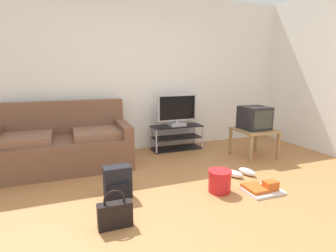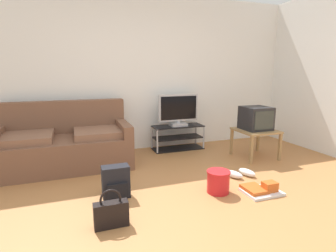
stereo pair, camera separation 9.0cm
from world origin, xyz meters
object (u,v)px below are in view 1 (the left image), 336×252
(flat_tv, at_px, (177,110))
(handbag, at_px, (115,214))
(backpack, at_px, (118,183))
(cleaning_bucket, at_px, (220,180))
(tv_stand, at_px, (176,137))
(floor_tray, at_px, (262,189))
(side_table, at_px, (254,133))
(crt_tv, at_px, (255,118))
(sneakers_pair, at_px, (241,173))
(couch, at_px, (64,145))

(flat_tv, height_order, handbag, flat_tv)
(backpack, bearing_deg, cleaning_bucket, -33.85)
(tv_stand, height_order, floor_tray, tv_stand)
(side_table, bearing_deg, floor_tray, -123.76)
(tv_stand, distance_m, crt_tv, 1.40)
(tv_stand, bearing_deg, sneakers_pair, -78.40)
(tv_stand, distance_m, side_table, 1.35)
(crt_tv, bearing_deg, handbag, -153.14)
(side_table, xyz_separation_m, sneakers_pair, (-0.70, -0.64, -0.36))
(backpack, relative_size, sneakers_pair, 0.89)
(side_table, bearing_deg, flat_tv, 139.96)
(sneakers_pair, bearing_deg, backpack, -178.69)
(couch, height_order, flat_tv, flat_tv)
(couch, relative_size, handbag, 5.12)
(crt_tv, distance_m, sneakers_pair, 1.14)
(sneakers_pair, bearing_deg, tv_stand, 101.60)
(crt_tv, distance_m, handbag, 2.86)
(side_table, distance_m, handbag, 2.82)
(side_table, height_order, backpack, side_table)
(couch, relative_size, side_table, 3.12)
(crt_tv, height_order, backpack, crt_tv)
(tv_stand, relative_size, crt_tv, 2.16)
(tv_stand, height_order, handbag, tv_stand)
(couch, relative_size, flat_tv, 2.57)
(couch, relative_size, floor_tray, 4.42)
(tv_stand, distance_m, backpack, 2.06)
(couch, xyz_separation_m, tv_stand, (1.91, 0.27, -0.12))
(backpack, bearing_deg, sneakers_pair, -18.74)
(cleaning_bucket, relative_size, sneakers_pair, 0.67)
(cleaning_bucket, xyz_separation_m, floor_tray, (0.47, -0.19, -0.10))
(couch, bearing_deg, sneakers_pair, -29.18)
(sneakers_pair, bearing_deg, couch, 150.82)
(crt_tv, distance_m, backpack, 2.52)
(flat_tv, distance_m, handbag, 2.65)
(sneakers_pair, bearing_deg, flat_tv, 101.77)
(flat_tv, bearing_deg, side_table, -40.04)
(backpack, xyz_separation_m, sneakers_pair, (1.67, 0.04, -0.13))
(crt_tv, relative_size, cleaning_bucket, 1.53)
(tv_stand, relative_size, side_table, 1.53)
(backpack, bearing_deg, flat_tv, 28.20)
(cleaning_bucket, relative_size, floor_tray, 0.65)
(side_table, xyz_separation_m, floor_tray, (-0.77, -1.15, -0.36))
(tv_stand, height_order, side_table, side_table)
(couch, bearing_deg, handbag, -77.54)
(couch, height_order, tv_stand, couch)
(couch, relative_size, sneakers_pair, 4.53)
(backpack, bearing_deg, crt_tv, -3.84)
(crt_tv, xyz_separation_m, cleaning_bucket, (-1.23, -0.97, -0.51))
(backpack, bearing_deg, handbag, -123.11)
(backpack, bearing_deg, side_table, -4.20)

